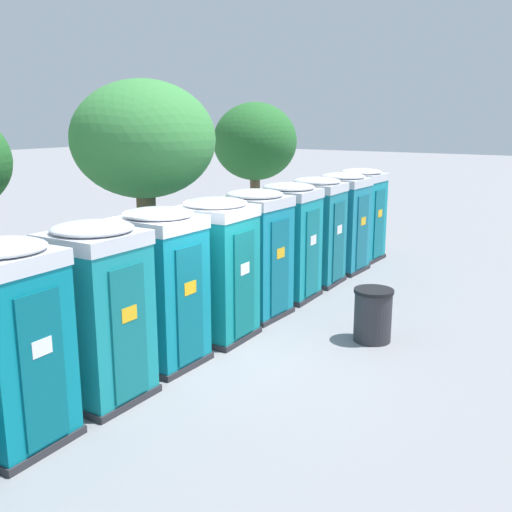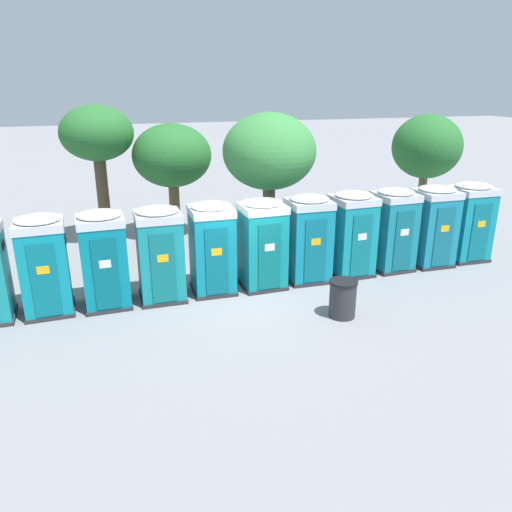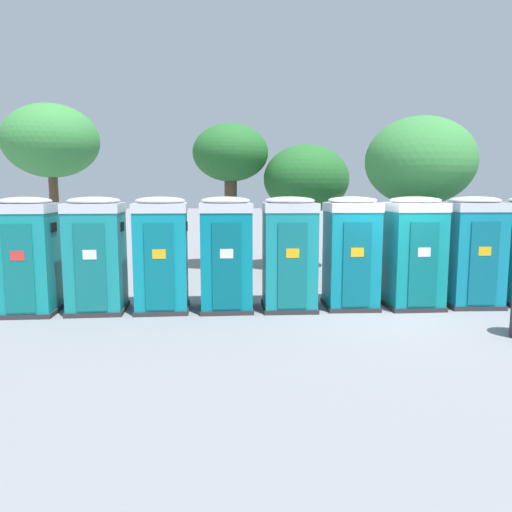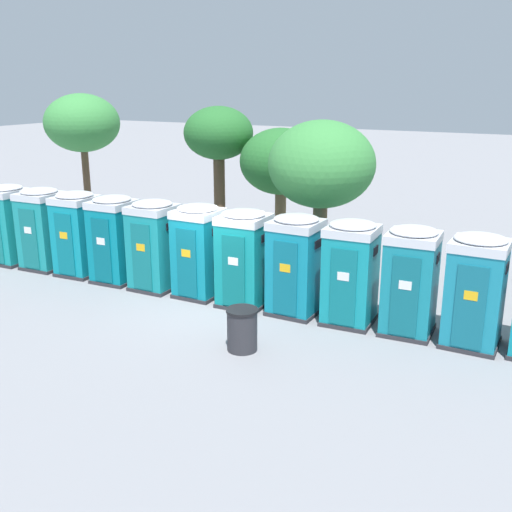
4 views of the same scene
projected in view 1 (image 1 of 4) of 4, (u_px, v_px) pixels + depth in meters
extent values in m
plane|color=gray|center=(215.00, 354.00, 10.11)|extent=(120.00, 120.00, 0.00)
cube|color=#2D2D33|center=(17.00, 437.00, 7.38)|extent=(1.22, 1.25, 0.10)
cube|color=#077A8E|center=(9.00, 354.00, 7.13)|extent=(1.16, 1.19, 2.10)
cube|color=#075F6E|center=(43.00, 370.00, 6.86)|extent=(0.61, 0.06, 1.85)
cube|color=white|center=(42.00, 347.00, 6.79)|extent=(0.28, 0.02, 0.20)
cube|color=black|center=(42.00, 283.00, 7.44)|extent=(0.04, 0.36, 0.20)
cube|color=#2D2D33|center=(103.00, 393.00, 8.55)|extent=(1.21, 1.21, 0.10)
cube|color=teal|center=(98.00, 320.00, 8.31)|extent=(1.15, 1.15, 2.10)
cube|color=#106B70|center=(129.00, 333.00, 8.02)|extent=(0.63, 0.04, 1.85)
cube|color=yellow|center=(129.00, 314.00, 7.95)|extent=(0.28, 0.01, 0.20)
cube|color=black|center=(125.00, 261.00, 8.62)|extent=(0.03, 0.36, 0.20)
cube|color=silver|center=(93.00, 239.00, 8.05)|extent=(1.18, 1.19, 0.20)
ellipsoid|color=silver|center=(92.00, 228.00, 8.01)|extent=(1.12, 1.13, 0.18)
cube|color=#2D2D33|center=(164.00, 359.00, 9.77)|extent=(1.16, 1.20, 0.10)
cube|color=#0D8095|center=(161.00, 294.00, 9.52)|extent=(1.11, 1.14, 2.10)
cube|color=#0A6474|center=(190.00, 305.00, 9.23)|extent=(0.61, 0.03, 1.85)
cube|color=yellow|center=(190.00, 288.00, 9.16)|extent=(0.28, 0.01, 0.20)
cube|color=black|center=(183.00, 243.00, 9.82)|extent=(0.03, 0.36, 0.20)
cube|color=silver|center=(158.00, 223.00, 9.26)|extent=(1.14, 1.18, 0.20)
ellipsoid|color=silver|center=(158.00, 214.00, 9.23)|extent=(1.08, 1.12, 0.18)
cube|color=#2D2D33|center=(217.00, 334.00, 10.92)|extent=(1.25, 1.24, 0.10)
cube|color=#0F878A|center=(216.00, 275.00, 10.67)|extent=(1.19, 1.18, 2.10)
cube|color=#0B696C|center=(244.00, 284.00, 10.40)|extent=(0.63, 0.05, 1.85)
cube|color=white|center=(245.00, 269.00, 10.33)|extent=(0.28, 0.02, 0.20)
cube|color=black|center=(234.00, 230.00, 11.00)|extent=(0.04, 0.36, 0.20)
cube|color=silver|center=(215.00, 212.00, 10.41)|extent=(1.23, 1.22, 0.20)
ellipsoid|color=silver|center=(215.00, 203.00, 10.38)|extent=(1.17, 1.16, 0.18)
cube|color=#2D2D33|center=(255.00, 312.00, 12.14)|extent=(1.22, 1.21, 0.10)
cube|color=#10829D|center=(255.00, 259.00, 11.89)|extent=(1.16, 1.16, 2.10)
cube|color=#0C667A|center=(280.00, 267.00, 11.59)|extent=(0.63, 0.04, 1.85)
cube|color=yellow|center=(281.00, 253.00, 11.52)|extent=(0.28, 0.01, 0.20)
cube|color=black|center=(271.00, 219.00, 12.20)|extent=(0.03, 0.36, 0.20)
cube|color=silver|center=(255.00, 202.00, 11.63)|extent=(1.20, 1.19, 0.20)
ellipsoid|color=silver|center=(255.00, 194.00, 11.59)|extent=(1.14, 1.13, 0.18)
cube|color=#2D2D33|center=(287.00, 294.00, 13.33)|extent=(1.24, 1.25, 0.10)
cube|color=teal|center=(288.00, 246.00, 13.08)|extent=(1.18, 1.19, 2.10)
cube|color=#0D6D76|center=(312.00, 253.00, 12.81)|extent=(0.62, 0.06, 1.85)
cube|color=white|center=(313.00, 240.00, 12.74)|extent=(0.28, 0.02, 0.20)
cube|color=black|center=(300.00, 210.00, 13.40)|extent=(0.04, 0.36, 0.20)
cube|color=silver|center=(289.00, 194.00, 12.82)|extent=(1.22, 1.23, 0.20)
ellipsoid|color=silver|center=(289.00, 187.00, 12.79)|extent=(1.16, 1.17, 0.18)
cube|color=#2D2D33|center=(315.00, 280.00, 14.52)|extent=(1.22, 1.25, 0.10)
cube|color=teal|center=(316.00, 236.00, 14.27)|extent=(1.17, 1.19, 2.10)
cube|color=#0F616F|center=(338.00, 241.00, 14.01)|extent=(0.61, 0.06, 1.85)
cube|color=white|center=(340.00, 230.00, 13.94)|extent=(0.28, 0.02, 0.20)
cube|color=black|center=(326.00, 202.00, 14.59)|extent=(0.04, 0.36, 0.20)
cube|color=silver|center=(317.00, 187.00, 14.01)|extent=(1.20, 1.23, 0.20)
ellipsoid|color=silver|center=(317.00, 181.00, 13.98)|extent=(1.14, 1.17, 0.18)
cube|color=#2D2D33|center=(340.00, 268.00, 15.68)|extent=(1.22, 1.21, 0.10)
cube|color=teal|center=(341.00, 227.00, 15.43)|extent=(1.16, 1.15, 2.10)
cube|color=#126377|center=(362.00, 232.00, 15.14)|extent=(0.63, 0.04, 1.85)
cube|color=yellow|center=(363.00, 221.00, 15.07)|extent=(0.28, 0.01, 0.20)
cube|color=black|center=(352.00, 196.00, 15.75)|extent=(0.03, 0.36, 0.20)
cube|color=silver|center=(343.00, 182.00, 15.17)|extent=(1.20, 1.19, 0.20)
ellipsoid|color=silver|center=(343.00, 176.00, 15.14)|extent=(1.14, 1.13, 0.18)
cube|color=#2D2D33|center=(358.00, 257.00, 16.90)|extent=(1.25, 1.21, 0.10)
cube|color=teal|center=(359.00, 219.00, 16.66)|extent=(1.19, 1.15, 2.10)
cube|color=#0C6978|center=(379.00, 223.00, 16.36)|extent=(0.65, 0.04, 1.85)
cube|color=yellow|center=(380.00, 213.00, 16.29)|extent=(0.28, 0.01, 0.20)
cube|color=black|center=(369.00, 190.00, 16.98)|extent=(0.03, 0.36, 0.20)
cube|color=silver|center=(361.00, 177.00, 16.40)|extent=(1.23, 1.19, 0.20)
ellipsoid|color=silver|center=(361.00, 172.00, 16.36)|extent=(1.17, 1.13, 0.18)
cylinder|color=brown|center=(255.00, 201.00, 19.66)|extent=(0.33, 0.33, 2.46)
ellipsoid|color=#286B2D|center=(255.00, 141.00, 19.23)|extent=(2.69, 2.69, 2.48)
cylinder|color=brown|center=(148.00, 237.00, 12.82)|extent=(0.41, 0.41, 2.79)
ellipsoid|color=#3D8C42|center=(143.00, 139.00, 12.36)|extent=(2.99, 2.99, 2.43)
cylinder|color=#2D2D33|center=(373.00, 317.00, 10.62)|extent=(0.66, 0.66, 0.89)
cylinder|color=black|center=(374.00, 291.00, 10.52)|extent=(0.70, 0.70, 0.06)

